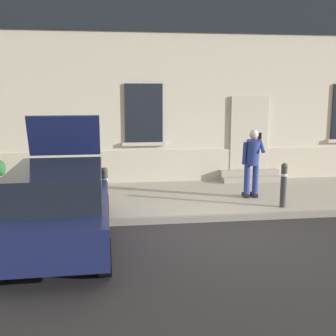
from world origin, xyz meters
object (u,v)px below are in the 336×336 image
Objects in this scene: planter_terracotta at (71,173)px; bollard_far_left at (105,189)px; hatchback_car_navy at (59,205)px; bollard_near_person at (284,183)px; person_on_phone at (252,159)px.

bollard_far_left is at bearing -68.90° from planter_terracotta.
hatchback_car_navy is at bearing -87.74° from planter_terracotta.
bollard_near_person is 1.00× the size of bollard_far_left.
planter_terracotta is at bearing 111.10° from bollard_far_left.
bollard_near_person is 4.12m from bollard_far_left.
person_on_phone is at bearing 14.33° from bollard_far_left.
hatchback_car_navy reaches higher than bollard_far_left.
hatchback_car_navy is 3.92× the size of bollard_near_person.
hatchback_car_navy reaches higher than planter_terracotta.
bollard_far_left is at bearing -178.49° from person_on_phone.
bollard_far_left is at bearing 180.00° from bollard_near_person.
bollard_near_person is 1.22× the size of planter_terracotta.
bollard_near_person is at bearing 0.00° from bollard_far_left.
planter_terracotta is at bearing 148.75° from person_on_phone.
bollard_far_left is 3.81m from person_on_phone.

